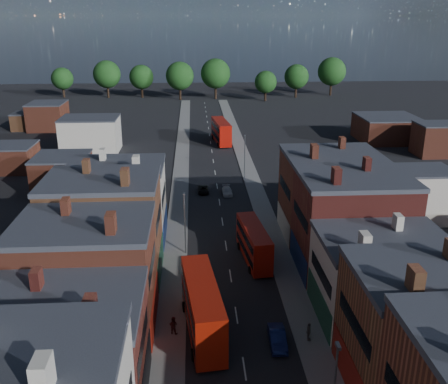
{
  "coord_description": "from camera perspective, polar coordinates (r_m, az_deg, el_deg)",
  "views": [
    {
      "loc": [
        -3.85,
        -26.62,
        28.22
      ],
      "look_at": [
        0.0,
        36.2,
        5.93
      ],
      "focal_mm": 40.0,
      "sensor_mm": 36.0,
      "label": 1
    }
  ],
  "objects": [
    {
      "name": "lamp_post_2",
      "position": [
        61.33,
        -4.51,
        -3.11
      ],
      "size": [
        0.25,
        0.7,
        8.12
      ],
      "color": "slate",
      "rests_on": "ground"
    },
    {
      "name": "pavement_west",
      "position": [
        81.68,
        -5.15,
        -0.75
      ],
      "size": [
        3.0,
        200.0,
        0.12
      ],
      "primitive_type": "cube",
      "color": "gray",
      "rests_on": "ground"
    },
    {
      "name": "car_3",
      "position": [
        83.24,
        0.36,
        0.1
      ],
      "size": [
        1.71,
        3.94,
        1.13
      ],
      "primitive_type": "imported",
      "rotation": [
        0.0,
        0.0,
        0.03
      ],
      "color": "silver",
      "rests_on": "ground"
    },
    {
      "name": "bus_2",
      "position": [
        117.01,
        -0.33,
        6.97
      ],
      "size": [
        4.15,
        12.37,
        5.24
      ],
      "rotation": [
        0.0,
        0.0,
        0.12
      ],
      "color": "#A61007",
      "rests_on": "ground"
    },
    {
      "name": "lamp_post_3",
      "position": [
        90.21,
        2.38,
        4.38
      ],
      "size": [
        0.25,
        0.7,
        8.12
      ],
      "color": "slate",
      "rests_on": "ground"
    },
    {
      "name": "car_2",
      "position": [
        84.11,
        -2.38,
        0.26
      ],
      "size": [
        1.92,
        3.88,
        1.06
      ],
      "primitive_type": "imported",
      "rotation": [
        0.0,
        0.0,
        0.04
      ],
      "color": "black",
      "rests_on": "ground"
    },
    {
      "name": "ped_1",
      "position": [
        48.33,
        -5.82,
        -14.9
      ],
      "size": [
        0.96,
        0.73,
        1.74
      ],
      "primitive_type": "imported",
      "rotation": [
        0.0,
        0.0,
        2.78
      ],
      "color": "#3E1A18",
      "rests_on": "pavement_west"
    },
    {
      "name": "car_1",
      "position": [
        47.27,
        6.12,
        -16.26
      ],
      "size": [
        1.56,
        4.17,
        1.36
      ],
      "primitive_type": "imported",
      "rotation": [
        0.0,
        0.0,
        -0.03
      ],
      "color": "#121D52",
      "rests_on": "ground"
    },
    {
      "name": "bus_0",
      "position": [
        47.36,
        -2.48,
        -13.0
      ],
      "size": [
        4.06,
        12.19,
        5.16
      ],
      "rotation": [
        0.0,
        0.0,
        0.11
      ],
      "color": "#AC1A09",
      "rests_on": "ground"
    },
    {
      "name": "pavement_east",
      "position": [
        82.29,
        3.93,
        -0.55
      ],
      "size": [
        3.0,
        200.0,
        0.12
      ],
      "primitive_type": "cube",
      "color": "gray",
      "rests_on": "ground"
    },
    {
      "name": "bus_1",
      "position": [
        60.61,
        3.43,
        -5.79
      ],
      "size": [
        3.38,
        10.29,
        4.36
      ],
      "rotation": [
        0.0,
        0.0,
        0.11
      ],
      "color": "#B3170A",
      "rests_on": "ground"
    },
    {
      "name": "ped_3",
      "position": [
        47.85,
        9.67,
        -15.46
      ],
      "size": [
        0.59,
        1.09,
        1.79
      ],
      "primitive_type": "imported",
      "rotation": [
        0.0,
        0.0,
        1.46
      ],
      "color": "#5B534E",
      "rests_on": "pavement_east"
    }
  ]
}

